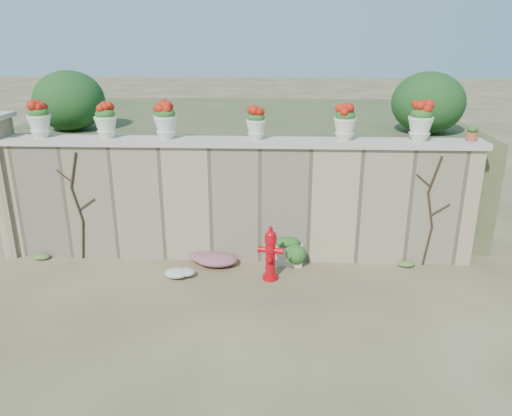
{
  "coord_description": "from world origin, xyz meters",
  "views": [
    {
      "loc": [
        0.71,
        -6.25,
        3.73
      ],
      "look_at": [
        0.36,
        1.4,
        1.05
      ],
      "focal_mm": 35.0,
      "sensor_mm": 36.0,
      "label": 1
    }
  ],
  "objects_px": {
    "fire_hydrant": "(270,253)",
    "terracotta_pot": "(472,134)",
    "urn_pot_0": "(39,119)",
    "planter_box": "(286,251)"
  },
  "relations": [
    {
      "from": "fire_hydrant",
      "to": "planter_box",
      "type": "distance_m",
      "value": 0.69
    },
    {
      "from": "fire_hydrant",
      "to": "urn_pot_0",
      "type": "distance_m",
      "value": 4.39
    },
    {
      "from": "fire_hydrant",
      "to": "urn_pot_0",
      "type": "height_order",
      "value": "urn_pot_0"
    },
    {
      "from": "fire_hydrant",
      "to": "terracotta_pot",
      "type": "xyz_separation_m",
      "value": [
        3.19,
        0.85,
        1.76
      ]
    },
    {
      "from": "planter_box",
      "to": "terracotta_pot",
      "type": "bearing_deg",
      "value": 12.28
    },
    {
      "from": "planter_box",
      "to": "fire_hydrant",
      "type": "bearing_deg",
      "value": -106.18
    },
    {
      "from": "planter_box",
      "to": "urn_pot_0",
      "type": "distance_m",
      "value": 4.66
    },
    {
      "from": "terracotta_pot",
      "to": "fire_hydrant",
      "type": "bearing_deg",
      "value": -165.1
    },
    {
      "from": "urn_pot_0",
      "to": "planter_box",
      "type": "bearing_deg",
      "value": -3.48
    },
    {
      "from": "urn_pot_0",
      "to": "terracotta_pot",
      "type": "xyz_separation_m",
      "value": [
        7.04,
        0.0,
        -0.18
      ]
    }
  ]
}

